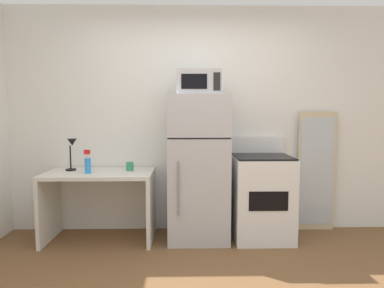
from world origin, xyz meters
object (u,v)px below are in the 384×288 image
at_px(leaning_mirror, 316,171).
at_px(oven_range, 262,197).
at_px(coffee_mug, 130,166).
at_px(spray_bottle, 88,164).
at_px(refrigerator, 198,168).
at_px(desk, 100,193).
at_px(microwave, 198,83).
at_px(desk_lamp, 72,149).

bearing_deg(leaning_mirror, oven_range, -159.94).
relative_size(coffee_mug, oven_range, 0.09).
bearing_deg(spray_bottle, leaning_mirror, 7.77).
height_order(spray_bottle, leaning_mirror, leaning_mirror).
bearing_deg(coffee_mug, spray_bottle, -159.15).
relative_size(spray_bottle, refrigerator, 0.16).
height_order(desk, leaning_mirror, leaning_mirror).
xyz_separation_m(oven_range, leaning_mirror, (0.70, 0.26, 0.23)).
relative_size(microwave, oven_range, 0.42).
distance_m(desk, desk_lamp, 0.57).
bearing_deg(microwave, refrigerator, 90.33).
height_order(coffee_mug, refrigerator, refrigerator).
relative_size(desk_lamp, refrigerator, 0.22).
relative_size(coffee_mug, leaning_mirror, 0.07).
height_order(coffee_mug, oven_range, oven_range).
xyz_separation_m(desk_lamp, leaning_mirror, (2.78, 0.19, -0.29)).
bearing_deg(oven_range, spray_bottle, -177.09).
distance_m(refrigerator, leaning_mirror, 1.42).
bearing_deg(oven_range, desk_lamp, 178.14).
relative_size(oven_range, leaning_mirror, 0.79).
height_order(spray_bottle, refrigerator, refrigerator).
height_order(desk, desk_lamp, desk_lamp).
height_order(desk_lamp, leaning_mirror, leaning_mirror).
bearing_deg(oven_range, leaning_mirror, 20.06).
distance_m(coffee_mug, refrigerator, 0.75).
relative_size(desk, oven_range, 1.04).
relative_size(coffee_mug, refrigerator, 0.06).
bearing_deg(refrigerator, spray_bottle, -175.11).
height_order(desk_lamp, microwave, microwave).
height_order(desk_lamp, coffee_mug, desk_lamp).
bearing_deg(spray_bottle, desk, 39.88).
xyz_separation_m(desk, coffee_mug, (0.32, 0.08, 0.27)).
xyz_separation_m(desk, spray_bottle, (-0.10, -0.08, 0.33)).
distance_m(microwave, oven_range, 1.42).
distance_m(desk, refrigerator, 1.10).
distance_m(refrigerator, oven_range, 0.77).
xyz_separation_m(microwave, leaning_mirror, (1.40, 0.27, -1.00)).
height_order(desk, microwave, microwave).
height_order(desk_lamp, refrigerator, refrigerator).
relative_size(desk_lamp, oven_range, 0.32).
bearing_deg(coffee_mug, desk_lamp, 179.57).
bearing_deg(desk_lamp, spray_bottle, -36.86).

